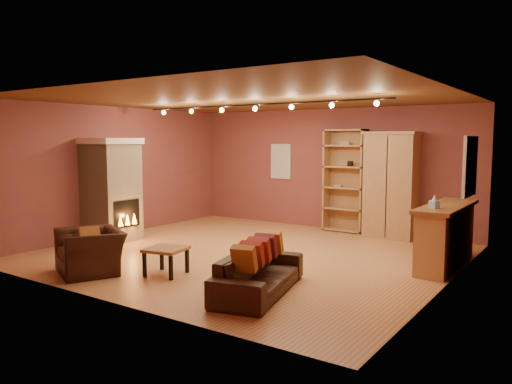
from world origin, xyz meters
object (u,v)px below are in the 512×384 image
Objects in this scene: bookcase at (346,180)px; loveseat at (259,265)px; bar_counter at (446,235)px; fireplace at (111,190)px; armoire at (391,185)px; coffee_table at (166,252)px; armchair at (90,244)px.

bookcase is 5.13m from loveseat.
bar_counter is at bearing -36.79° from bookcase.
armoire is at bearing 37.47° from fireplace.
fireplace is 3.20× the size of coffee_table.
armoire is 3.40× the size of coffee_table.
bar_counter is 3.42m from loveseat.
coffee_table is at bearing -98.26° from bookcase.
bar_counter is (6.24, 1.71, -0.54)m from fireplace.
loveseat reaches higher than coffee_table.
bar_counter is at bearing 15.29° from fireplace.
armoire is at bearing -15.73° from loveseat.
fireplace is 1.72× the size of armchair.
fireplace is 5.86m from armoire.
bookcase reaches higher than bar_counter.
armchair is (-4.50, -3.59, -0.06)m from bar_counter.
fireplace reaches higher than bar_counter.
coffee_table is at bearing -110.75° from armoire.
bar_counter reaches higher than loveseat.
loveseat is at bearing 1.77° from coffee_table.
bookcase is at bearing 143.21° from bar_counter.
armoire is 4.86m from loveseat.
fireplace is at bearing 155.25° from coffee_table.
bookcase is at bearing -3.01° from loveseat.
loveseat is at bearing -91.65° from armoire.
armoire is at bearing 130.61° from bar_counter.
coffee_table is at bearing 53.92° from armchair.
armchair is (-2.77, -0.64, 0.07)m from loveseat.
bar_counter is 4.56m from coffee_table.
bookcase is 1.18× the size of loveseat.
bookcase is 1.03× the size of armoire.
armoire is at bearing -8.41° from bookcase.
armoire is at bearing 87.04° from armchair.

